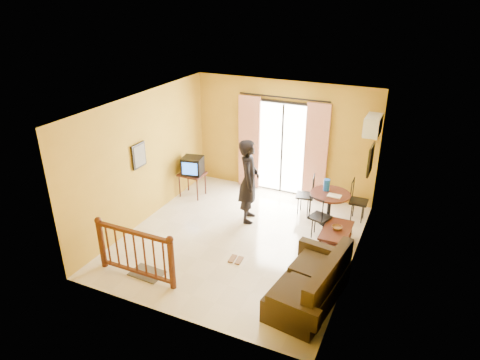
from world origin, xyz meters
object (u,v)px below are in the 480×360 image
at_px(sofa, 311,286).
at_px(standing_person, 249,181).
at_px(television, 193,166).
at_px(coffee_table, 336,235).
at_px(dining_table, 330,200).

distance_m(sofa, standing_person, 2.97).
bearing_deg(television, coffee_table, -23.73).
bearing_deg(sofa, standing_person, 142.04).
height_order(dining_table, sofa, sofa).
relative_size(dining_table, standing_person, 0.46).
bearing_deg(coffee_table, sofa, -89.79).
bearing_deg(standing_person, television, 55.20).
bearing_deg(coffee_table, television, 167.28).
height_order(television, dining_table, television).
bearing_deg(sofa, coffee_table, 98.21).
bearing_deg(standing_person, coffee_table, -116.97).
distance_m(television, sofa, 4.57).
xyz_separation_m(dining_table, standing_person, (-1.64, -0.59, 0.37)).
relative_size(dining_table, coffee_table, 0.91).
distance_m(dining_table, standing_person, 1.79).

